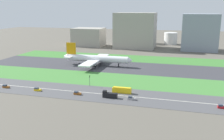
{
  "coord_description": "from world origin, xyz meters",
  "views": [
    {
      "loc": [
        32.08,
        -210.3,
        50.05
      ],
      "look_at": [
        -15.79,
        -36.5,
        6.0
      ],
      "focal_mm": 40.65,
      "sensor_mm": 36.0,
      "label": 1
    }
  ],
  "objects_px": {
    "airliner": "(96,59)",
    "office_tower": "(200,32)",
    "car_2": "(222,107)",
    "car_4": "(6,87)",
    "terminal_building": "(89,37)",
    "car_6": "(77,93)",
    "hangar_building": "(135,30)",
    "fuel_tank_west": "(145,37)",
    "fuel_tank_centre": "(171,38)",
    "car_1": "(37,89)",
    "traffic_light": "(90,80)",
    "bus_0": "(122,90)",
    "truck_0": "(110,95)",
    "car_5": "(131,98)"
  },
  "relations": [
    {
      "from": "office_tower",
      "to": "fuel_tank_centre",
      "type": "relative_size",
      "value": 2.41
    },
    {
      "from": "car_6",
      "to": "terminal_building",
      "type": "relative_size",
      "value": 0.11
    },
    {
      "from": "car_2",
      "to": "office_tower",
      "type": "distance_m",
      "value": 193.14
    },
    {
      "from": "hangar_building",
      "to": "car_1",
      "type": "bearing_deg",
      "value": -97.88
    },
    {
      "from": "airliner",
      "to": "car_4",
      "type": "relative_size",
      "value": 14.77
    },
    {
      "from": "car_4",
      "to": "terminal_building",
      "type": "distance_m",
      "value": 192.86
    },
    {
      "from": "traffic_light",
      "to": "car_1",
      "type": "bearing_deg",
      "value": -147.27
    },
    {
      "from": "car_2",
      "to": "car_1",
      "type": "bearing_deg",
      "value": 0.0
    },
    {
      "from": "fuel_tank_centre",
      "to": "bus_0",
      "type": "bearing_deg",
      "value": -94.47
    },
    {
      "from": "car_4",
      "to": "fuel_tank_west",
      "type": "bearing_deg",
      "value": -103.4
    },
    {
      "from": "airliner",
      "to": "office_tower",
      "type": "bearing_deg",
      "value": 50.64
    },
    {
      "from": "airliner",
      "to": "car_1",
      "type": "xyz_separation_m",
      "value": [
        -11.43,
        -78.0,
        -5.31
      ]
    },
    {
      "from": "car_1",
      "to": "fuel_tank_centre",
      "type": "relative_size",
      "value": 0.24
    },
    {
      "from": "office_tower",
      "to": "airliner",
      "type": "bearing_deg",
      "value": -129.36
    },
    {
      "from": "airliner",
      "to": "fuel_tank_centre",
      "type": "distance_m",
      "value": 169.24
    },
    {
      "from": "car_4",
      "to": "truck_0",
      "type": "bearing_deg",
      "value": 180.0
    },
    {
      "from": "car_6",
      "to": "hangar_building",
      "type": "xyz_separation_m",
      "value": [
        -0.14,
        192.0,
        21.39
      ]
    },
    {
      "from": "truck_0",
      "to": "fuel_tank_centre",
      "type": "distance_m",
      "value": 238.17
    },
    {
      "from": "truck_0",
      "to": "traffic_light",
      "type": "relative_size",
      "value": 1.17
    },
    {
      "from": "car_5",
      "to": "bus_0",
      "type": "xyz_separation_m",
      "value": [
        -7.8,
        10.0,
        0.9
      ]
    },
    {
      "from": "car_6",
      "to": "traffic_light",
      "type": "bearing_deg",
      "value": -94.11
    },
    {
      "from": "car_2",
      "to": "fuel_tank_west",
      "type": "relative_size",
      "value": 0.18
    },
    {
      "from": "car_2",
      "to": "terminal_building",
      "type": "distance_m",
      "value": 240.29
    },
    {
      "from": "car_4",
      "to": "car_6",
      "type": "bearing_deg",
      "value": -180.0
    },
    {
      "from": "car_1",
      "to": "fuel_tank_centre",
      "type": "height_order",
      "value": "fuel_tank_centre"
    },
    {
      "from": "car_2",
      "to": "car_4",
      "type": "relative_size",
      "value": 1.0
    },
    {
      "from": "car_5",
      "to": "bus_0",
      "type": "bearing_deg",
      "value": -52.03
    },
    {
      "from": "truck_0",
      "to": "car_2",
      "type": "distance_m",
      "value": 59.87
    },
    {
      "from": "traffic_light",
      "to": "car_4",
      "type": "bearing_deg",
      "value": -160.57
    },
    {
      "from": "airliner",
      "to": "hangar_building",
      "type": "xyz_separation_m",
      "value": [
        15.14,
        114.0,
        16.08
      ]
    },
    {
      "from": "car_5",
      "to": "traffic_light",
      "type": "distance_m",
      "value": 36.38
    },
    {
      "from": "car_5",
      "to": "fuel_tank_centre",
      "type": "bearing_deg",
      "value": -92.4
    },
    {
      "from": "terminal_building",
      "to": "office_tower",
      "type": "relative_size",
      "value": 0.93
    },
    {
      "from": "airliner",
      "to": "office_tower",
      "type": "height_order",
      "value": "office_tower"
    },
    {
      "from": "bus_0",
      "to": "car_4",
      "type": "relative_size",
      "value": 2.64
    },
    {
      "from": "car_6",
      "to": "car_4",
      "type": "bearing_deg",
      "value": 0.0
    },
    {
      "from": "car_6",
      "to": "fuel_tank_centre",
      "type": "relative_size",
      "value": 0.24
    },
    {
      "from": "bus_0",
      "to": "hangar_building",
      "type": "relative_size",
      "value": 0.23
    },
    {
      "from": "car_1",
      "to": "hangar_building",
      "type": "bearing_deg",
      "value": -97.88
    },
    {
      "from": "car_5",
      "to": "traffic_light",
      "type": "bearing_deg",
      "value": -29.78
    },
    {
      "from": "fuel_tank_west",
      "to": "fuel_tank_centre",
      "type": "xyz_separation_m",
      "value": [
        35.94,
        0.0,
        -0.25
      ]
    },
    {
      "from": "terminal_building",
      "to": "office_tower",
      "type": "distance_m",
      "value": 142.69
    },
    {
      "from": "airliner",
      "to": "car_6",
      "type": "bearing_deg",
      "value": -78.92
    },
    {
      "from": "traffic_light",
      "to": "office_tower",
      "type": "bearing_deg",
      "value": 66.15
    },
    {
      "from": "airliner",
      "to": "car_6",
      "type": "height_order",
      "value": "airliner"
    },
    {
      "from": "car_2",
      "to": "office_tower",
      "type": "bearing_deg",
      "value": -89.49
    },
    {
      "from": "terminal_building",
      "to": "hangar_building",
      "type": "bearing_deg",
      "value": 0.0
    },
    {
      "from": "office_tower",
      "to": "car_1",
      "type": "bearing_deg",
      "value": -118.66
    },
    {
      "from": "hangar_building",
      "to": "fuel_tank_centre",
      "type": "bearing_deg",
      "value": 46.43
    },
    {
      "from": "car_1",
      "to": "car_4",
      "type": "relative_size",
      "value": 1.0
    }
  ]
}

